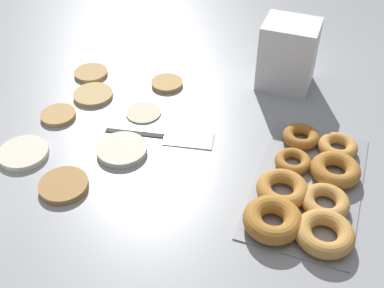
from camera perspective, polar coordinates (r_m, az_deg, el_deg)
The scene contains 12 objects.
ground_plane at distance 1.12m, azimuth -6.39°, elevation 0.07°, with size 3.00×3.00×0.00m, color #9EA0A5.
pancake_0 at distance 1.21m, azimuth -5.78°, elevation 3.81°, with size 0.09×0.09×0.01m, color beige.
pancake_1 at distance 1.30m, azimuth -2.98°, elevation 7.21°, with size 0.08×0.08×0.01m, color tan.
pancake_2 at distance 1.04m, azimuth -14.97°, elevation -4.77°, with size 0.10×0.10×0.01m, color #B27F42.
pancake_3 at distance 1.28m, azimuth -11.63°, elevation 5.74°, with size 0.10×0.10×0.01m, color tan.
pancake_4 at distance 1.14m, azimuth -19.34°, elevation -1.01°, with size 0.11×0.11×0.01m, color silver.
pancake_5 at distance 1.37m, azimuth -11.88°, elevation 8.23°, with size 0.09×0.09×0.01m, color tan.
pancake_6 at distance 1.10m, azimuth -8.29°, elevation -0.66°, with size 0.11×0.11×0.01m, color silver.
pancake_7 at distance 1.23m, azimuth -15.58°, elevation 3.31°, with size 0.09×0.09×0.01m, color tan.
donut_tray at distance 1.01m, azimuth 13.51°, elevation -5.23°, with size 0.38×0.22×0.04m.
container_stack at distance 1.29m, azimuth 11.30°, elevation 10.34°, with size 0.12×0.14×0.18m.
spatula at distance 1.13m, azimuth -1.85°, elevation 0.80°, with size 0.08×0.26×0.01m.
Camera 1 is at (-0.75, -0.41, 0.73)m, focal length 45.00 mm.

